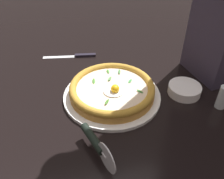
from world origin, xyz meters
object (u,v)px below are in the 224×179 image
at_px(pizza_cutter, 97,144).
at_px(pepper_shaker, 223,97).
at_px(side_bowl, 184,89).
at_px(table_knife, 77,56).
at_px(pizza, 112,89).

height_order(pizza_cutter, pepper_shaker, pizza_cutter).
distance_m(side_bowl, pepper_shaker, 0.13).
relative_size(side_bowl, table_knife, 0.50).
xyz_separation_m(side_bowl, pizza_cutter, (0.34, 0.19, 0.02)).
relative_size(pizza, side_bowl, 2.55).
distance_m(pizza, table_knife, 0.31).
bearing_deg(side_bowl, pizza, -6.57).
relative_size(pizza, pepper_shaker, 3.57).
bearing_deg(table_knife, pepper_shaker, 134.99).
height_order(pizza, pepper_shaker, pepper_shaker).
relative_size(side_bowl, pepper_shaker, 1.40).
bearing_deg(pepper_shaker, table_knife, -45.01).
xyz_separation_m(pizza, pepper_shaker, (-0.33, 0.12, 0.01)).
height_order(side_bowl, pepper_shaker, pepper_shaker).
height_order(pizza_cutter, table_knife, pizza_cutter).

